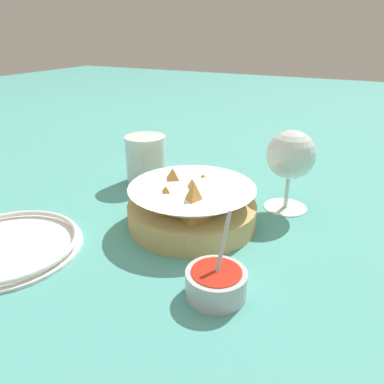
% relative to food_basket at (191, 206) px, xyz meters
% --- Properties ---
extents(ground_plane, '(4.00, 4.00, 0.00)m').
position_rel_food_basket_xyz_m(ground_plane, '(0.03, 0.01, -0.03)').
color(ground_plane, teal).
extents(food_basket, '(0.21, 0.21, 0.09)m').
position_rel_food_basket_xyz_m(food_basket, '(0.00, 0.00, 0.00)').
color(food_basket, tan).
rests_on(food_basket, ground_plane).
extents(sauce_cup, '(0.07, 0.07, 0.10)m').
position_rel_food_basket_xyz_m(sauce_cup, '(-0.15, -0.11, -0.01)').
color(sauce_cup, '#B7B7BC').
rests_on(sauce_cup, ground_plane).
extents(wine_glass, '(0.08, 0.08, 0.14)m').
position_rel_food_basket_xyz_m(wine_glass, '(0.13, -0.12, 0.06)').
color(wine_glass, silver).
rests_on(wine_glass, ground_plane).
extents(beer_mug, '(0.12, 0.08, 0.10)m').
position_rel_food_basket_xyz_m(beer_mug, '(0.12, 0.16, 0.01)').
color(beer_mug, silver).
rests_on(beer_mug, ground_plane).
extents(side_plate, '(0.21, 0.21, 0.01)m').
position_rel_food_basket_xyz_m(side_plate, '(-0.19, 0.20, -0.02)').
color(side_plate, white).
rests_on(side_plate, ground_plane).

